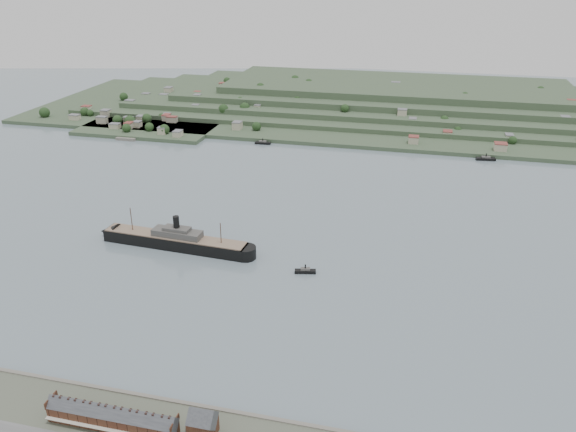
% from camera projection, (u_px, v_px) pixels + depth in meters
% --- Properties ---
extents(ground, '(1400.00, 1400.00, 0.00)m').
position_uv_depth(ground, '(255.00, 247.00, 376.11)').
color(ground, slate).
rests_on(ground, ground).
extents(terrace_row, '(55.60, 9.80, 11.07)m').
position_uv_depth(terrace_row, '(112.00, 417.00, 226.81)').
color(terrace_row, '#452518').
rests_on(terrace_row, ground).
extents(gabled_building, '(10.40, 10.18, 14.09)m').
position_uv_depth(gabled_building, '(203.00, 424.00, 221.80)').
color(gabled_building, '#452518').
rests_on(gabled_building, ground).
extents(far_peninsula, '(760.00, 309.00, 30.00)m').
position_uv_depth(far_peninsula, '(364.00, 102.00, 712.88)').
color(far_peninsula, '#384E34').
rests_on(far_peninsula, ground).
extents(steamship, '(114.90, 20.22, 27.55)m').
position_uv_depth(steamship, '(171.00, 240.00, 374.82)').
color(steamship, black).
rests_on(steamship, ground).
extents(tugboat, '(13.42, 6.10, 5.84)m').
position_uv_depth(tugboat, '(305.00, 271.00, 344.63)').
color(tugboat, black).
rests_on(tugboat, ground).
extents(ferry_west, '(16.89, 5.75, 6.23)m').
position_uv_depth(ferry_west, '(263.00, 143.00, 587.04)').
color(ferry_west, black).
rests_on(ferry_west, ground).
extents(ferry_east, '(18.64, 7.26, 6.81)m').
position_uv_depth(ferry_east, '(486.00, 159.00, 539.35)').
color(ferry_east, black).
rests_on(ferry_east, ground).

